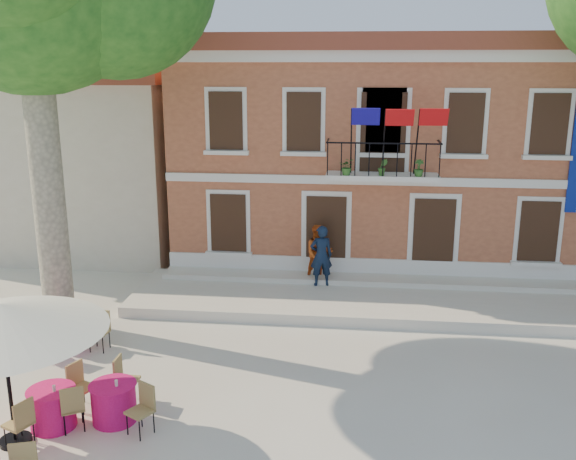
# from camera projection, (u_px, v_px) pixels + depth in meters

# --- Properties ---
(ground) EXTENTS (90.00, 90.00, 0.00)m
(ground) POSITION_uv_depth(u_px,v_px,m) (292.00, 375.00, 14.13)
(ground) COLOR beige
(ground) RESTS_ON ground
(main_building) EXTENTS (13.50, 9.59, 7.50)m
(main_building) POSITION_uv_depth(u_px,v_px,m) (378.00, 147.00, 22.56)
(main_building) COLOR #BD6944
(main_building) RESTS_ON ground
(neighbor_west) EXTENTS (9.40, 9.40, 6.40)m
(neighbor_west) POSITION_uv_depth(u_px,v_px,m) (79.00, 154.00, 24.90)
(neighbor_west) COLOR beige
(neighbor_west) RESTS_ON ground
(terrace) EXTENTS (14.00, 3.40, 0.30)m
(terrace) POSITION_uv_depth(u_px,v_px,m) (379.00, 301.00, 18.11)
(terrace) COLOR silver
(terrace) RESTS_ON ground
(patio_umbrella) EXTENTS (3.61, 3.61, 2.68)m
(patio_umbrella) POSITION_uv_depth(u_px,v_px,m) (1.00, 319.00, 11.00)
(patio_umbrella) COLOR black
(patio_umbrella) RESTS_ON ground
(pedestrian_navy) EXTENTS (0.75, 0.58, 1.81)m
(pedestrian_navy) POSITION_uv_depth(u_px,v_px,m) (321.00, 256.00, 18.70)
(pedestrian_navy) COLOR #0F1D34
(pedestrian_navy) RESTS_ON terrace
(pedestrian_orange) EXTENTS (0.97, 0.83, 1.73)m
(pedestrian_orange) POSITION_uv_depth(u_px,v_px,m) (319.00, 253.00, 19.08)
(pedestrian_orange) COLOR #BF4916
(pedestrian_orange) RESTS_ON terrace
(cafe_table_0) EXTENTS (1.87, 1.63, 0.95)m
(cafe_table_0) POSITION_uv_depth(u_px,v_px,m) (114.00, 400.00, 12.22)
(cafe_table_0) COLOR #DB1476
(cafe_table_0) RESTS_ON ground
(cafe_table_1) EXTENTS (1.14, 1.93, 0.95)m
(cafe_table_1) POSITION_uv_depth(u_px,v_px,m) (52.00, 406.00, 12.02)
(cafe_table_1) COLOR #DB1476
(cafe_table_1) RESTS_ON ground
(cafe_table_3) EXTENTS (1.70, 1.87, 0.95)m
(cafe_table_3) POSITION_uv_depth(u_px,v_px,m) (70.00, 331.00, 15.39)
(cafe_table_3) COLOR #DB1476
(cafe_table_3) RESTS_ON ground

